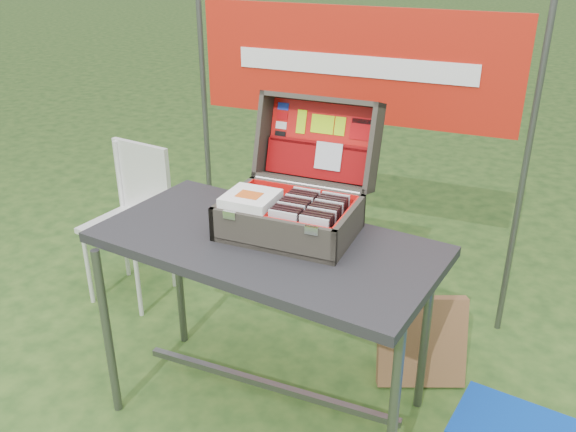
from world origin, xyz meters
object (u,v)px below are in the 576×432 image
at_px(table, 267,329).
at_px(cardboard_box, 422,341).
at_px(suitcase, 295,173).
at_px(chair, 127,227).

xyz_separation_m(table, cardboard_box, (0.56, 0.44, -0.20)).
bearing_deg(cardboard_box, table, -164.61).
distance_m(suitcase, chair, 1.37).
height_order(table, chair, chair).
xyz_separation_m(table, suitcase, (0.06, 0.15, 0.64)).
relative_size(suitcase, cardboard_box, 1.25).
bearing_deg(suitcase, chair, 161.49).
height_order(suitcase, cardboard_box, suitcase).
xyz_separation_m(suitcase, cardboard_box, (0.50, 0.30, -0.84)).
relative_size(table, cardboard_box, 3.16).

